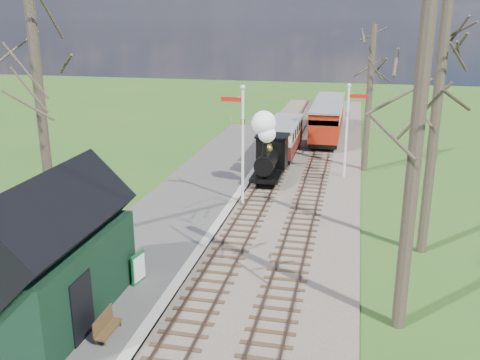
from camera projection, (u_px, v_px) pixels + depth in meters
The scene contains 18 objects.
distant_hills at pixel (326, 200), 77.36m from camera, with size 114.40×48.00×22.02m.
ballast_bed at pixel (294, 174), 33.02m from camera, with size 8.00×60.00×0.10m, color brown.
track_near at pixel (274, 172), 33.27m from camera, with size 1.60×60.00×0.15m.
track_far at pixel (316, 175), 32.74m from camera, with size 1.60×60.00×0.15m.
platform at pixel (179, 212), 26.52m from camera, with size 5.00×44.00×0.20m, color #474442.
coping_strip at pixel (224, 216), 26.05m from camera, with size 0.40×44.00×0.21m, color #B2AD9E.
station_shed at pixel (50, 256), 16.71m from camera, with size 3.25×6.30×4.78m.
semaphore_near at pixel (241, 137), 26.79m from camera, with size 1.22×0.24×6.22m.
semaphore_far at pixel (348, 124), 31.42m from camera, with size 1.22×0.24×5.72m.
bare_trees at pixel (263, 132), 20.39m from camera, with size 15.51×22.39×12.00m.
fence_line at pixel (302, 123), 46.15m from camera, with size 12.60×0.08×1.00m.
locomotive at pixel (269, 150), 30.90m from camera, with size 1.73×4.04×4.33m.
coach at pixel (283, 137), 36.71m from camera, with size 2.02×6.92×2.13m.
red_carriage_a at pixel (325, 125), 40.01m from camera, with size 2.26×5.59×2.37m.
red_carriage_b at pixel (330, 112), 45.15m from camera, with size 2.26×5.59×2.37m.
sign_board at pixel (139, 268), 19.24m from camera, with size 0.24×0.77×1.13m.
bench at pixel (106, 325), 16.11m from camera, with size 0.37×1.26×0.72m.
person at pixel (88, 301), 16.88m from camera, with size 0.45×0.30×1.24m, color #1A1F2F.
Camera 1 is at (4.76, -9.64, 9.49)m, focal length 40.00 mm.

